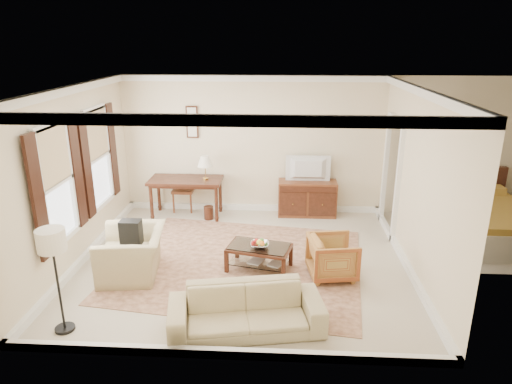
# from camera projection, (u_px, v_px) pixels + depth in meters

# --- Properties ---
(room_shell) EXTENTS (5.51, 5.01, 2.91)m
(room_shell) POSITION_uv_depth(u_px,v_px,m) (242.00, 116.00, 6.96)
(room_shell) COLOR beige
(room_shell) RESTS_ON ground
(annex_bedroom) EXTENTS (3.00, 2.70, 2.90)m
(annex_bedroom) POSITION_uv_depth(u_px,v_px,m) (488.00, 223.00, 8.49)
(annex_bedroom) COLOR beige
(annex_bedroom) RESTS_ON ground
(window_front) EXTENTS (0.12, 1.56, 1.80)m
(window_front) POSITION_uv_depth(u_px,v_px,m) (57.00, 184.00, 6.74)
(window_front) COLOR #CCB284
(window_front) RESTS_ON room_shell
(window_rear) EXTENTS (0.12, 1.56, 1.80)m
(window_rear) POSITION_uv_depth(u_px,v_px,m) (98.00, 158.00, 8.25)
(window_rear) COLOR #CCB284
(window_rear) RESTS_ON room_shell
(doorway) EXTENTS (0.10, 1.12, 2.25)m
(doorway) POSITION_uv_depth(u_px,v_px,m) (391.00, 178.00, 8.68)
(doorway) COLOR white
(doorway) RESTS_ON room_shell
(rug) EXTENTS (4.36, 3.88, 0.01)m
(rug) POSITION_uv_depth(u_px,v_px,m) (240.00, 263.00, 7.68)
(rug) COLOR brown
(rug) RESTS_ON room_shell
(writing_desk) EXTENTS (1.51, 0.75, 0.82)m
(writing_desk) POSITION_uv_depth(u_px,v_px,m) (186.00, 184.00, 9.51)
(writing_desk) COLOR #482114
(writing_desk) RESTS_ON room_shell
(desk_chair) EXTENTS (0.55, 0.55, 1.05)m
(desk_chair) POSITION_uv_depth(u_px,v_px,m) (183.00, 187.00, 9.91)
(desk_chair) COLOR brown
(desk_chair) RESTS_ON room_shell
(desk_lamp) EXTENTS (0.32, 0.32, 0.50)m
(desk_lamp) POSITION_uv_depth(u_px,v_px,m) (205.00, 168.00, 9.37)
(desk_lamp) COLOR silver
(desk_lamp) RESTS_ON writing_desk
(framed_prints) EXTENTS (0.25, 0.04, 0.68)m
(framed_prints) POSITION_uv_depth(u_px,v_px,m) (192.00, 122.00, 9.53)
(framed_prints) COLOR #482114
(framed_prints) RESTS_ON room_shell
(sideboard) EXTENTS (1.22, 0.47, 0.75)m
(sideboard) POSITION_uv_depth(u_px,v_px,m) (307.00, 198.00, 9.68)
(sideboard) COLOR brown
(sideboard) RESTS_ON room_shell
(tv) EXTENTS (0.89, 0.51, 0.12)m
(tv) POSITION_uv_depth(u_px,v_px,m) (309.00, 161.00, 9.40)
(tv) COLOR black
(tv) RESTS_ON sideboard
(coffee_table) EXTENTS (1.11, 0.80, 0.43)m
(coffee_table) POSITION_uv_depth(u_px,v_px,m) (259.00, 251.00, 7.39)
(coffee_table) COLOR #482114
(coffee_table) RESTS_ON room_shell
(fruit_bowl) EXTENTS (0.42, 0.42, 0.10)m
(fruit_bowl) POSITION_uv_depth(u_px,v_px,m) (260.00, 244.00, 7.29)
(fruit_bowl) COLOR silver
(fruit_bowl) RESTS_ON coffee_table
(book_a) EXTENTS (0.27, 0.15, 0.38)m
(book_a) POSITION_uv_depth(u_px,v_px,m) (251.00, 259.00, 7.46)
(book_a) COLOR brown
(book_a) RESTS_ON coffee_table
(book_b) EXTENTS (0.26, 0.16, 0.38)m
(book_b) POSITION_uv_depth(u_px,v_px,m) (271.00, 262.00, 7.39)
(book_b) COLOR brown
(book_b) RESTS_ON coffee_table
(striped_armchair) EXTENTS (0.76, 0.80, 0.73)m
(striped_armchair) POSITION_uv_depth(u_px,v_px,m) (333.00, 255.00, 7.16)
(striped_armchair) COLOR #964620
(striped_armchair) RESTS_ON room_shell
(club_armchair) EXTENTS (0.88, 1.21, 0.98)m
(club_armchair) POSITION_uv_depth(u_px,v_px,m) (131.00, 246.00, 7.18)
(club_armchair) COLOR tan
(club_armchair) RESTS_ON room_shell
(backpack) EXTENTS (0.31, 0.37, 0.40)m
(backpack) POSITION_uv_depth(u_px,v_px,m) (131.00, 231.00, 7.14)
(backpack) COLOR black
(backpack) RESTS_ON club_armchair
(sofa) EXTENTS (2.05, 0.92, 0.77)m
(sofa) POSITION_uv_depth(u_px,v_px,m) (246.00, 303.00, 5.83)
(sofa) COLOR tan
(sofa) RESTS_ON room_shell
(floor_lamp) EXTENTS (0.35, 0.35, 1.42)m
(floor_lamp) POSITION_uv_depth(u_px,v_px,m) (52.00, 248.00, 5.56)
(floor_lamp) COLOR black
(floor_lamp) RESTS_ON room_shell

